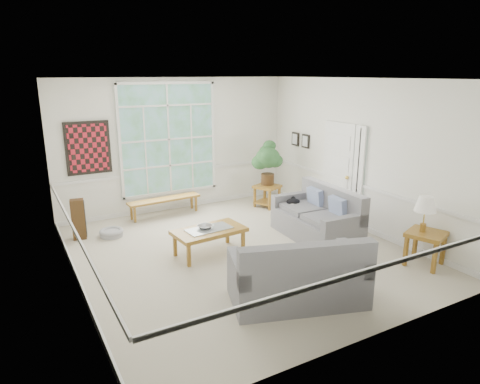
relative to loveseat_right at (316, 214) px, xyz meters
name	(u,v)px	position (x,y,z in m)	size (l,w,h in m)	color
floor	(241,252)	(-1.60, 0.11, -0.50)	(5.50, 6.00, 0.01)	#B4AB97
ceiling	(241,79)	(-1.60, 0.11, 2.51)	(5.50, 6.00, 0.02)	white
wall_back	(177,145)	(-1.60, 3.11, 1.01)	(5.50, 0.02, 3.00)	white
wall_front	(373,222)	(-1.60, -2.89, 1.01)	(5.50, 0.02, 3.00)	white
wall_left	(69,191)	(-4.35, 0.11, 1.01)	(0.02, 6.00, 3.00)	white
wall_right	(361,155)	(1.15, 0.11, 1.01)	(0.02, 6.00, 3.00)	white
window_back	(169,139)	(-1.80, 3.07, 1.16)	(2.30, 0.08, 2.40)	white
entry_door	(337,172)	(1.11, 0.71, 0.56)	(0.08, 0.90, 2.10)	white
door_sidelight	(359,173)	(1.11, 0.08, 0.66)	(0.08, 0.26, 1.90)	white
wall_art	(88,148)	(-3.55, 3.06, 1.11)	(0.90, 0.06, 1.10)	maroon
wall_frame_near	(305,141)	(1.11, 1.86, 1.06)	(0.04, 0.26, 0.32)	black
wall_frame_far	(295,139)	(1.11, 2.26, 1.06)	(0.04, 0.26, 0.32)	black
loveseat_right	(316,214)	(0.00, 0.00, 0.00)	(0.94, 1.82, 0.99)	slate
loveseat_front	(298,268)	(-1.73, -1.74, 0.00)	(1.83, 0.95, 0.99)	slate
coffee_table	(209,242)	(-2.12, 0.30, -0.26)	(1.24, 0.68, 0.46)	#8B601F
pewter_bowl	(205,227)	(-2.17, 0.36, 0.01)	(0.32, 0.32, 0.08)	gray
window_bench	(165,207)	(-2.09, 2.73, -0.30)	(1.64, 0.32, 0.38)	#8B601F
end_table	(267,196)	(0.26, 2.15, -0.23)	(0.53, 0.53, 0.53)	#8B601F
houseplant	(268,163)	(0.31, 2.21, 0.56)	(0.62, 0.62, 1.06)	#2C5B2D
side_table	(425,249)	(0.80, -1.84, -0.20)	(0.57, 0.57, 0.58)	#8B601F
table_lamp	(424,214)	(0.78, -1.77, 0.38)	(0.35, 0.35, 0.60)	silver
pet_bed	(111,233)	(-3.44, 2.01, -0.42)	(0.46, 0.46, 0.14)	gray
floor_speaker	(78,219)	(-4.00, 2.18, -0.10)	(0.24, 0.19, 0.78)	#3B2611
cat	(293,201)	(-0.07, 0.65, 0.08)	(0.30, 0.21, 0.14)	black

